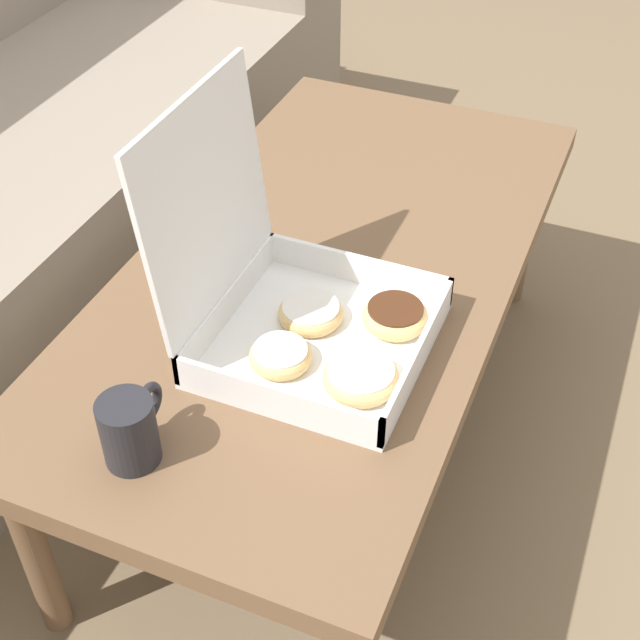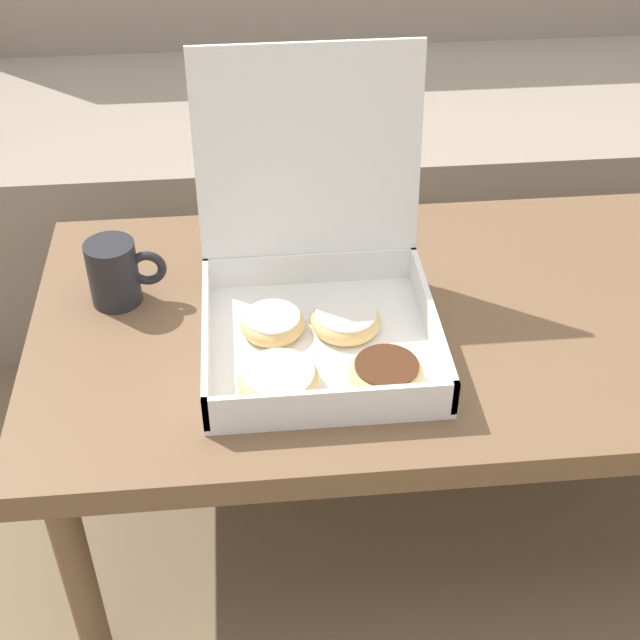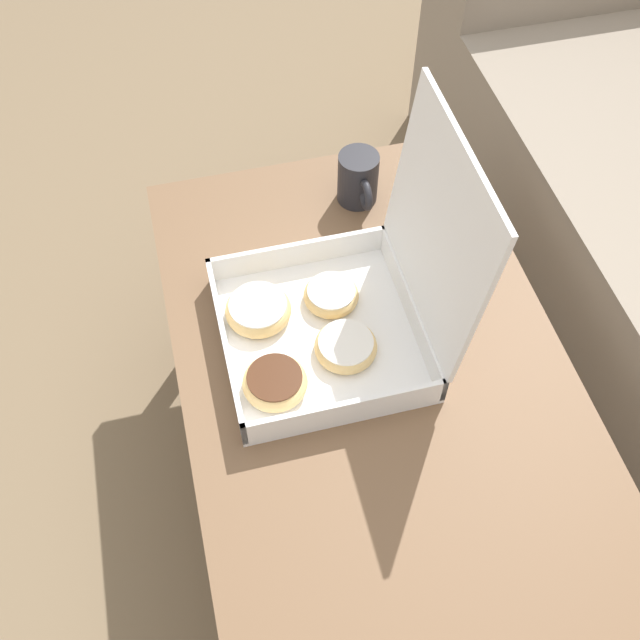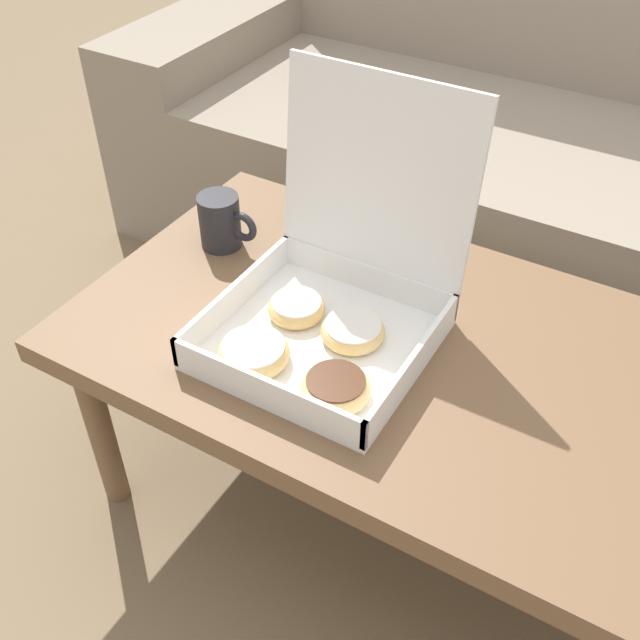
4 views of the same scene
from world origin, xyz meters
name	(u,v)px [view 2 (image 2 of 4)]	position (x,y,z in m)	size (l,w,h in m)	color
ground_plane	(419,467)	(0.00, 0.00, 0.00)	(12.00, 12.00, 0.00)	#756047
couch	(364,114)	(0.00, 0.80, 0.30)	(2.26, 0.80, 0.92)	gray
coffee_table	(445,331)	(0.00, -0.07, 0.37)	(1.18, 0.59, 0.41)	brown
pastry_box	(318,304)	(-0.19, -0.12, 0.47)	(0.31, 0.34, 0.36)	white
coffee_mug	(116,272)	(-0.47, 0.00, 0.45)	(0.11, 0.07, 0.10)	#232328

